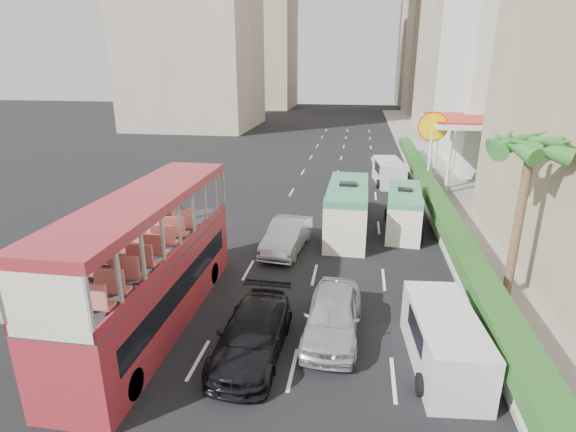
% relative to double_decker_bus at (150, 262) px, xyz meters
% --- Properties ---
extents(ground_plane, '(200.00, 200.00, 0.00)m').
position_rel_double_decker_bus_xyz_m(ground_plane, '(6.00, 0.00, -2.53)').
color(ground_plane, black).
rests_on(ground_plane, ground).
extents(double_decker_bus, '(2.50, 11.00, 5.06)m').
position_rel_double_decker_bus_xyz_m(double_decker_bus, '(0.00, 0.00, 0.00)').
color(double_decker_bus, maroon).
rests_on(double_decker_bus, ground).
extents(car_silver_lane_a, '(2.27, 5.07, 1.62)m').
position_rel_double_decker_bus_xyz_m(car_silver_lane_a, '(3.85, 7.77, -2.53)').
color(car_silver_lane_a, silver).
rests_on(car_silver_lane_a, ground).
extents(car_silver_lane_b, '(2.13, 4.90, 1.64)m').
position_rel_double_decker_bus_xyz_m(car_silver_lane_b, '(6.74, 0.18, -2.53)').
color(car_silver_lane_b, silver).
rests_on(car_silver_lane_b, ground).
extents(car_black, '(2.23, 5.26, 1.52)m').
position_rel_double_decker_bus_xyz_m(car_black, '(4.12, -1.34, -2.53)').
color(car_black, black).
rests_on(car_black, ground).
extents(van_asset, '(2.83, 4.80, 1.25)m').
position_rel_double_decker_bus_xyz_m(van_asset, '(6.86, 14.34, -2.53)').
color(van_asset, silver).
rests_on(van_asset, ground).
extents(minibus_near, '(2.29, 6.64, 2.93)m').
position_rel_double_decker_bus_xyz_m(minibus_near, '(6.89, 10.61, -1.06)').
color(minibus_near, silver).
rests_on(minibus_near, ground).
extents(minibus_far, '(2.26, 5.66, 2.45)m').
position_rel_double_decker_bus_xyz_m(minibus_far, '(10.15, 11.74, -1.30)').
color(minibus_far, silver).
rests_on(minibus_far, ground).
extents(panel_van_near, '(2.26, 4.84, 1.88)m').
position_rel_double_decker_bus_xyz_m(panel_van_near, '(10.38, -1.03, -1.59)').
color(panel_van_near, silver).
rests_on(panel_van_near, ground).
extents(panel_van_far, '(2.56, 5.06, 1.94)m').
position_rel_double_decker_bus_xyz_m(panel_van_far, '(9.91, 22.89, -1.56)').
color(panel_van_far, silver).
rests_on(panel_van_far, ground).
extents(sidewalk, '(6.00, 120.00, 0.18)m').
position_rel_double_decker_bus_xyz_m(sidewalk, '(15.00, 25.00, -2.44)').
color(sidewalk, '#99968C').
rests_on(sidewalk, ground).
extents(kerb_wall, '(0.30, 44.00, 1.00)m').
position_rel_double_decker_bus_xyz_m(kerb_wall, '(12.20, 14.00, -1.85)').
color(kerb_wall, silver).
rests_on(kerb_wall, sidewalk).
extents(hedge, '(1.10, 44.00, 0.70)m').
position_rel_double_decker_bus_xyz_m(hedge, '(12.20, 14.00, -1.00)').
color(hedge, '#2D6626').
rests_on(hedge, kerb_wall).
extents(palm_tree, '(0.36, 0.36, 6.40)m').
position_rel_double_decker_bus_xyz_m(palm_tree, '(13.80, 4.00, 0.85)').
color(palm_tree, brown).
rests_on(palm_tree, sidewalk).
extents(shell_station, '(6.50, 8.00, 5.50)m').
position_rel_double_decker_bus_xyz_m(shell_station, '(16.00, 23.00, 0.22)').
color(shell_station, silver).
rests_on(shell_station, ground).
extents(tower_far_b, '(14.00, 14.00, 40.00)m').
position_rel_double_decker_bus_xyz_m(tower_far_b, '(23.00, 104.00, 17.47)').
color(tower_far_b, '#B4A18D').
rests_on(tower_far_b, ground).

